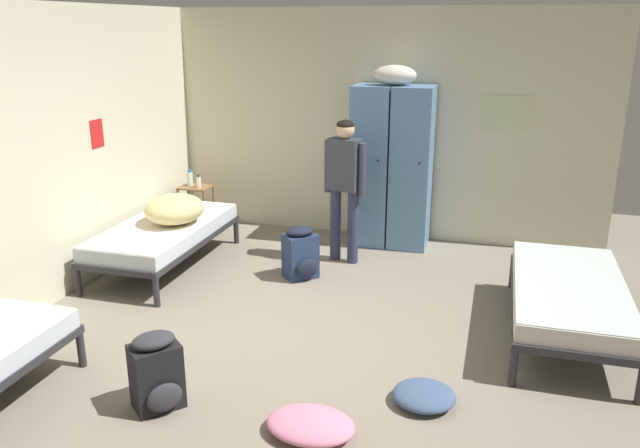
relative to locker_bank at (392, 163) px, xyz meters
The scene contains 14 objects.
ground_plane 2.84m from the locker_bank, 93.67° to the right, with size 9.43×9.43×0.00m, color gray.
room_backdrop 2.03m from the locker_bank, 140.48° to the right, with size 5.22×5.95×2.69m.
locker_bank is the anchor object (origin of this frame).
shelf_unit 2.51m from the locker_bank, behind, with size 0.38×0.30×0.57m.
bed_right 2.70m from the locker_bank, 46.13° to the right, with size 0.90×1.90×0.49m.
bed_left_rear 2.66m from the locker_bank, 146.62° to the right, with size 0.90×1.90×0.49m.
bedding_heap 2.49m from the locker_bank, 146.37° to the right, with size 0.61×0.67×0.30m.
person_traveler 0.81m from the locker_bank, 117.96° to the right, with size 0.48×0.28×1.55m.
water_bottle 2.52m from the locker_bank, behind, with size 0.07×0.07×0.21m.
lotion_bottle 2.38m from the locker_bank, behind, with size 0.05×0.05×0.16m.
backpack_navy 1.64m from the locker_bank, 117.51° to the right, with size 0.42×0.42×0.55m.
backpack_black 3.94m from the locker_bank, 103.60° to the right, with size 0.42×0.42×0.55m.
clothes_pile_denim 3.45m from the locker_bank, 75.69° to the right, with size 0.43×0.42×0.12m.
clothes_pile_pink 3.88m from the locker_bank, 87.41° to the right, with size 0.58×0.43×0.13m.
Camera 1 is at (1.35, -4.37, 2.50)m, focal length 35.31 mm.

